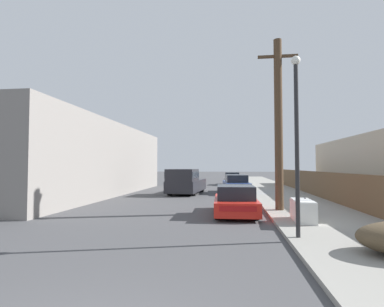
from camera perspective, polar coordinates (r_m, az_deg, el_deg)
sidewalk_curb at (r=26.23m, az=15.46°, el=-6.76°), size 4.20×63.00×0.12m
discarded_fridge at (r=11.60m, az=20.36°, el=-10.14°), size 0.71×1.68×0.78m
parked_sports_car_red at (r=13.14m, az=8.25°, el=-8.99°), size 1.89×4.14×1.27m
car_parked_mid at (r=23.54m, az=8.37°, el=-5.85°), size 2.17×4.81×1.42m
car_parked_far at (r=33.85m, az=7.76°, el=-4.82°), size 1.89×4.50×1.40m
pickup_truck at (r=22.38m, az=-1.29°, el=-5.39°), size 2.49×5.45×1.87m
utility_pole at (r=14.26m, az=16.15°, el=5.77°), size 1.80×0.36×7.80m
street_lamp at (r=8.91m, az=19.32°, el=3.92°), size 0.26×0.26×5.09m
wooden_fence at (r=20.62m, az=23.21°, el=-5.44°), size 0.08×31.98×1.62m
building_left_block at (r=23.52m, az=-21.04°, el=-1.12°), size 7.00×20.26×5.11m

